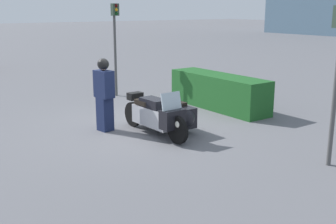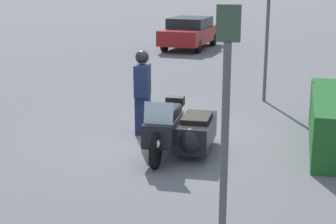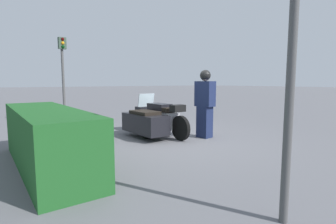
{
  "view_description": "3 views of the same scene",
  "coord_description": "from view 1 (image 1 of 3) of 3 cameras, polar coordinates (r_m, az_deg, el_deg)",
  "views": [
    {
      "loc": [
        9.0,
        -5.46,
        3.01
      ],
      "look_at": [
        0.95,
        0.32,
        0.55
      ],
      "focal_mm": 45.0,
      "sensor_mm": 36.0,
      "label": 1
    },
    {
      "loc": [
        10.03,
        2.41,
        3.36
      ],
      "look_at": [
        0.99,
        0.09,
        0.86
      ],
      "focal_mm": 55.0,
      "sensor_mm": 36.0,
      "label": 2
    },
    {
      "loc": [
        -5.34,
        4.12,
        1.5
      ],
      "look_at": [
        -0.21,
        0.43,
        0.78
      ],
      "focal_mm": 28.0,
      "sensor_mm": 36.0,
      "label": 3
    }
  ],
  "objects": [
    {
      "name": "hedge_bush_curbside",
      "position": [
        13.03,
        6.84,
        2.79
      ],
      "size": [
        3.57,
        0.95,
        1.03
      ],
      "primitive_type": "cube",
      "color": "#1E5623",
      "rests_on": "ground"
    },
    {
      "name": "ground_plane",
      "position": [
        10.95,
        -4.26,
        -2.08
      ],
      "size": [
        160.0,
        160.0,
        0.0
      ],
      "primitive_type": "plane",
      "color": "slate"
    },
    {
      "name": "traffic_light_far",
      "position": [
        14.69,
        -7.16,
        10.24
      ],
      "size": [
        0.22,
        0.28,
        3.16
      ],
      "rotation": [
        0.0,
        0.0,
        0.16
      ],
      "color": "#4C4C4C",
      "rests_on": "ground"
    },
    {
      "name": "police_motorcycle",
      "position": [
        10.35,
        -0.46,
        -0.33
      ],
      "size": [
        2.49,
        1.15,
        1.15
      ],
      "rotation": [
        0.0,
        0.0,
        0.04
      ],
      "color": "black",
      "rests_on": "ground"
    },
    {
      "name": "officer_rider",
      "position": [
        10.54,
        -8.63,
        2.57
      ],
      "size": [
        0.53,
        0.37,
        1.82
      ],
      "rotation": [
        0.0,
        0.0,
        -1.43
      ],
      "color": "#192347",
      "rests_on": "ground"
    }
  ]
}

